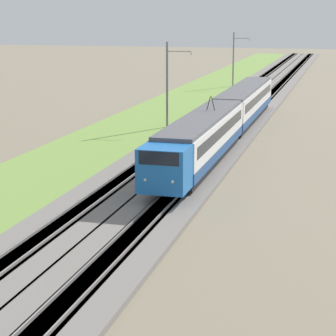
% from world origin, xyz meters
% --- Properties ---
extents(ballast_main, '(240.00, 4.40, 0.30)m').
position_xyz_m(ballast_main, '(50.00, 0.00, 0.15)').
color(ballast_main, slate).
rests_on(ballast_main, ground).
extents(ballast_adjacent, '(240.00, 4.40, 0.30)m').
position_xyz_m(ballast_adjacent, '(50.00, -4.26, 0.15)').
color(ballast_adjacent, slate).
rests_on(ballast_adjacent, ground).
extents(track_main, '(240.00, 1.57, 0.45)m').
position_xyz_m(track_main, '(50.00, 0.00, 0.16)').
color(track_main, '#4C4238').
rests_on(track_main, ground).
extents(track_adjacent, '(240.00, 1.57, 0.45)m').
position_xyz_m(track_adjacent, '(50.00, -4.26, 0.16)').
color(track_adjacent, '#4C4238').
rests_on(track_adjacent, ground).
extents(grass_verge, '(240.00, 10.70, 0.12)m').
position_xyz_m(grass_verge, '(50.00, 5.26, 0.06)').
color(grass_verge, olive).
rests_on(grass_verge, ground).
extents(passenger_train, '(42.52, 2.98, 4.97)m').
position_xyz_m(passenger_train, '(41.42, -4.26, 2.32)').
color(passenger_train, blue).
rests_on(passenger_train, ground).
extents(catenary_mast_mid, '(0.22, 2.56, 8.48)m').
position_xyz_m(catenary_mast_mid, '(47.21, 2.70, 4.38)').
color(catenary_mast_mid, slate).
rests_on(catenary_mast_mid, ground).
extents(catenary_mast_far, '(0.22, 2.56, 8.33)m').
position_xyz_m(catenary_mast_far, '(85.56, 2.70, 4.30)').
color(catenary_mast_far, slate).
rests_on(catenary_mast_far, ground).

